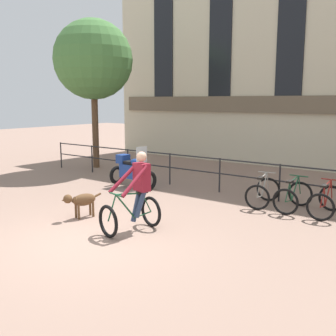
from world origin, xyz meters
name	(u,v)px	position (x,y,z in m)	size (l,w,h in m)	color
ground_plane	(91,240)	(0.00, 0.00, 0.00)	(60.00, 60.00, 0.00)	#8E7060
canal_railing	(220,169)	(0.00, 5.20, 0.71)	(15.05, 0.05, 1.05)	#232326
building_facade	(294,38)	(0.00, 10.99, 5.21)	(18.00, 0.72, 10.46)	beige
cyclist_with_bike	(135,196)	(0.32, 0.98, 0.76)	(0.93, 1.29, 1.70)	black
dog	(81,200)	(-1.32, 0.90, 0.43)	(0.42, 0.99, 0.62)	brown
parked_motorcycle	(132,170)	(-2.59, 4.12, 0.56)	(1.65, 0.75, 1.35)	black
parked_bicycle_near_lamp	(263,192)	(1.68, 4.54, 0.36)	(0.80, 1.19, 0.86)	black
parked_bicycle_mid_left	(293,197)	(2.49, 4.54, 0.36)	(0.67, 1.12, 0.86)	black
parked_bicycle_mid_right	(326,201)	(3.30, 4.54, 0.36)	(0.67, 1.12, 0.86)	black
tree_canalside_left	(93,60)	(-6.37, 6.11, 4.36)	(3.17, 3.17, 5.97)	brown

